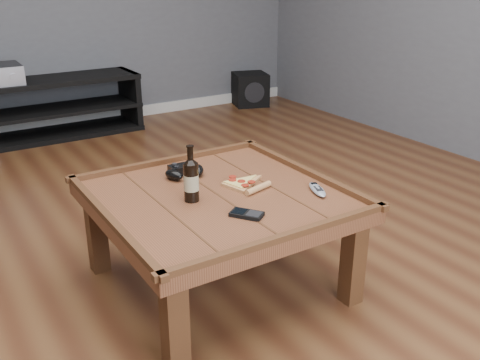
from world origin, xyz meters
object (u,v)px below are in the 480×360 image
beer_bottle (191,179)px  smartphone (247,214)px  pizza_slice (244,184)px  game_controller (184,171)px  subwoofer (250,89)px  coffee_table (218,207)px  media_console (56,108)px  remote_control (317,189)px

beer_bottle → smartphone: bearing=-65.5°
pizza_slice → game_controller: bearing=108.6°
pizza_slice → subwoofer: (1.86, 2.78, -0.29)m
coffee_table → subwoofer: coffee_table is taller
smartphone → media_console: bearing=54.6°
beer_bottle → subwoofer: 3.54m
game_controller → remote_control: 0.63m
media_console → pizza_slice: size_ratio=4.63×
media_console → subwoofer: 2.01m
pizza_slice → media_console: bearing=77.9°
media_console → smartphone: bearing=-90.2°
remote_control → subwoofer: remote_control is taller
smartphone → remote_control: remote_control is taller
remote_control → coffee_table: bearing=172.3°
media_console → subwoofer: media_console is taller
media_console → beer_bottle: bearing=-92.6°
smartphone → remote_control: (0.39, 0.04, 0.00)m
beer_bottle → subwoofer: bearing=52.6°
coffee_table → subwoofer: bearing=54.3°
coffee_table → media_console: size_ratio=0.74×
coffee_table → remote_control: bearing=-28.5°
smartphone → subwoofer: bearing=21.2°
beer_bottle → subwoofer: size_ratio=0.58×
coffee_table → subwoofer: size_ratio=2.45×
smartphone → coffee_table: bearing=52.6°
game_controller → remote_control: (0.40, -0.48, -0.01)m
subwoofer → remote_control: bearing=-100.6°
coffee_table → remote_control: 0.44m
game_controller → coffee_table: bearing=-84.4°
subwoofer → smartphone: bearing=-105.8°
game_controller → remote_control: game_controller is taller
media_console → pizza_slice: media_console is taller
media_console → subwoofer: (2.01, 0.05, -0.08)m
media_console → remote_control: 2.99m
smartphone → pizza_slice: bearing=24.2°
coffee_table → game_controller: size_ratio=4.90×
pizza_slice → smartphone: size_ratio=2.09×
game_controller → pizza_slice: (0.17, -0.25, -0.02)m
game_controller → subwoofer: 3.26m
remote_control → subwoofer: (1.63, 3.01, -0.30)m
beer_bottle → subwoofer: (2.13, 2.79, -0.38)m
game_controller → pizza_slice: bearing=-55.0°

